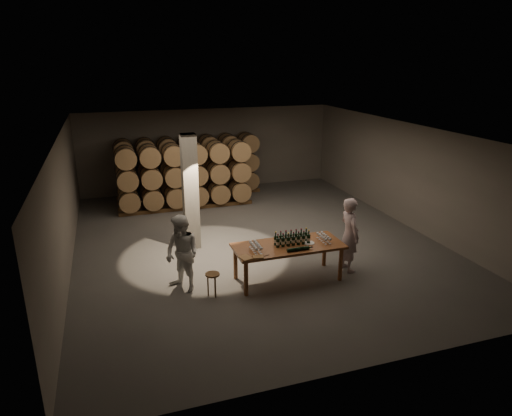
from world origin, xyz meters
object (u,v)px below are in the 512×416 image
object	(u,v)px
notebook_near	(258,257)
tasting_table	(288,249)
person_man	(349,235)
person_woman	(182,254)
bottle_cluster	(292,239)
stool	(213,278)
plate	(309,243)

from	to	relation	value
notebook_near	tasting_table	bearing A→B (deg)	34.25
person_man	notebook_near	bearing A→B (deg)	100.44
person_man	person_woman	distance (m)	4.11
tasting_table	bottle_cluster	bearing A→B (deg)	8.01
stool	person_woman	world-z (taller)	person_woman
bottle_cluster	stool	distance (m)	2.08
tasting_table	bottle_cluster	size ratio (longest dim) A/B	3.01
tasting_table	plate	size ratio (longest dim) A/B	9.84
plate	stool	size ratio (longest dim) A/B	0.49
plate	person_man	xyz separation A→B (m)	(1.13, 0.09, 0.04)
notebook_near	person_man	size ratio (longest dim) A/B	0.12
plate	notebook_near	size ratio (longest dim) A/B	1.15
tasting_table	plate	world-z (taller)	plate
person_woman	tasting_table	bearing A→B (deg)	49.35
tasting_table	person_man	distance (m)	1.64
stool	tasting_table	bearing A→B (deg)	6.01
bottle_cluster	plate	distance (m)	0.42
bottle_cluster	person_woman	world-z (taller)	person_woman
bottle_cluster	stool	size ratio (longest dim) A/B	1.61
bottle_cluster	stool	xyz separation A→B (m)	(-1.99, -0.21, -0.58)
stool	person_man	world-z (taller)	person_man
notebook_near	person_woman	bearing A→B (deg)	162.63
stool	person_woman	distance (m)	0.88
bottle_cluster	plate	xyz separation A→B (m)	(0.40, -0.08, -0.11)
notebook_near	stool	bearing A→B (deg)	173.48
person_woman	stool	bearing A→B (deg)	15.92
bottle_cluster	person_woman	distance (m)	2.58
bottle_cluster	plate	bearing A→B (deg)	-10.69
tasting_table	plate	bearing A→B (deg)	-7.02
notebook_near	stool	distance (m)	1.12
stool	person_woman	size ratio (longest dim) A/B	0.30
bottle_cluster	person_man	xyz separation A→B (m)	(1.53, 0.01, -0.07)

